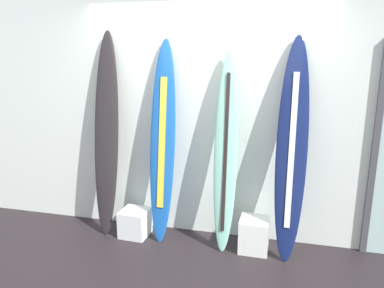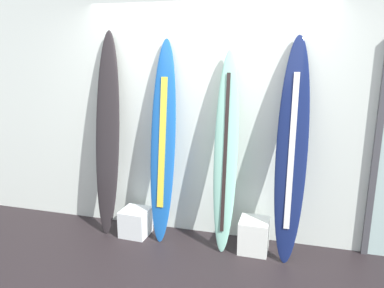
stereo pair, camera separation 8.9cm
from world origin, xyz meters
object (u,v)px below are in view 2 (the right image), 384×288
Objects in this scene: surfboard_cobalt at (163,143)px; display_block_center at (254,235)px; surfboard_navy at (292,151)px; display_block_left at (136,222)px; surfboard_seafoam at (226,154)px; surfboard_charcoal at (108,137)px.

surfboard_cobalt is 1.34m from display_block_center.
surfboard_navy reaches higher than display_block_left.
surfboard_seafoam is at bearing 179.43° from surfboard_navy.
surfboard_cobalt reaches higher than display_block_center.
surfboard_charcoal is 1.00m from display_block_left.
surfboard_cobalt is 0.98m from display_block_left.
surfboard_seafoam is 1.31m from display_block_left.
surfboard_cobalt is at bearing 176.15° from display_block_center.
surfboard_cobalt is 6.24× the size of display_block_center.
surfboard_charcoal is at bearing -179.74° from surfboard_cobalt.
surfboard_charcoal is at bearing 179.09° from surfboard_navy.
surfboard_seafoam is 0.64m from surfboard_navy.
surfboard_cobalt reaches higher than surfboard_seafoam.
surfboard_charcoal reaches higher than surfboard_navy.
display_block_left is (0.32, -0.06, -0.95)m from surfboard_charcoal.
surfboard_charcoal is 1.03× the size of surfboard_navy.
surfboard_cobalt is 1.05× the size of surfboard_seafoam.
surfboard_navy reaches higher than display_block_center.
surfboard_navy is 0.97m from display_block_center.
surfboard_charcoal is 0.64m from surfboard_cobalt.
surfboard_charcoal is 1.88m from display_block_center.
surfboard_cobalt is 0.99× the size of surfboard_navy.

